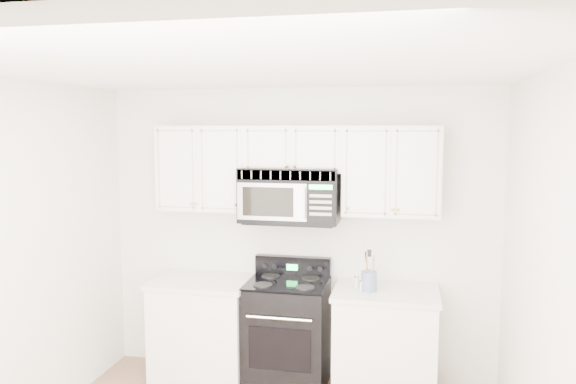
# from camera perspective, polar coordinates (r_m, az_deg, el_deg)

# --- Properties ---
(room) EXTENTS (3.51, 3.51, 2.61)m
(room) POSITION_cam_1_polar(r_m,az_deg,el_deg) (3.41, -4.59, -9.74)
(room) COLOR #8A644E
(room) RESTS_ON ground
(base_cabinet_left) EXTENTS (0.86, 0.65, 0.92)m
(base_cabinet_left) POSITION_cam_1_polar(r_m,az_deg,el_deg) (5.23, -8.55, -13.98)
(base_cabinet_left) COLOR silver
(base_cabinet_left) RESTS_ON ground
(base_cabinet_right) EXTENTS (0.86, 0.65, 0.92)m
(base_cabinet_right) POSITION_cam_1_polar(r_m,az_deg,el_deg) (4.93, 9.82, -15.30)
(base_cabinet_right) COLOR silver
(base_cabinet_right) RESTS_ON ground
(range) EXTENTS (0.69, 0.63, 1.10)m
(range) POSITION_cam_1_polar(r_m,az_deg,el_deg) (5.03, -0.07, -14.06)
(range) COLOR black
(range) RESTS_ON ground
(upper_cabinets) EXTENTS (2.44, 0.37, 0.75)m
(upper_cabinets) POSITION_cam_1_polar(r_m,az_deg,el_deg) (4.82, 0.70, 2.76)
(upper_cabinets) COLOR silver
(upper_cabinets) RESTS_ON ground
(microwave) EXTENTS (0.84, 0.47, 0.46)m
(microwave) POSITION_cam_1_polar(r_m,az_deg,el_deg) (4.80, 0.24, -0.26)
(microwave) COLOR black
(microwave) RESTS_ON ground
(utensil_crock) EXTENTS (0.13, 0.13, 0.34)m
(utensil_crock) POSITION_cam_1_polar(r_m,az_deg,el_deg) (4.71, 8.23, -8.89)
(utensil_crock) COLOR slate
(utensil_crock) RESTS_ON base_cabinet_right
(shaker_salt) EXTENTS (0.04, 0.04, 0.10)m
(shaker_salt) POSITION_cam_1_polar(r_m,az_deg,el_deg) (4.80, 6.99, -9.00)
(shaker_salt) COLOR silver
(shaker_salt) RESTS_ON base_cabinet_right
(shaker_pepper) EXTENTS (0.04, 0.04, 0.09)m
(shaker_pepper) POSITION_cam_1_polar(r_m,az_deg,el_deg) (4.71, 7.52, -9.36)
(shaker_pepper) COLOR silver
(shaker_pepper) RESTS_ON base_cabinet_right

